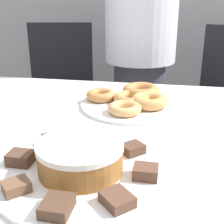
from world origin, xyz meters
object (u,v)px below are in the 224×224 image
plate_cake (81,172)px  plate_donuts (131,105)px  person_standing (140,51)px  frosted_cake (80,157)px  office_chair_left (60,104)px

plate_cake → plate_donuts: same height
person_standing → frosted_cake: 1.07m
office_chair_left → plate_cake: size_ratio=2.51×
person_standing → office_chair_left: (-0.50, 0.13, -0.36)m
plate_cake → frosted_cake: size_ratio=2.03×
person_standing → plate_donuts: 0.64m
plate_donuts → frosted_cake: size_ratio=1.88×
person_standing → office_chair_left: 0.63m
person_standing → plate_cake: size_ratio=4.22×
frosted_cake → plate_donuts: bearing=82.8°
office_chair_left → plate_cake: (0.48, -1.20, 0.29)m
plate_cake → plate_donuts: bearing=82.8°
person_standing → plate_cake: (-0.02, -1.07, -0.07)m
office_chair_left → plate_cake: office_chair_left is taller
plate_cake → frosted_cake: frosted_cake is taller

